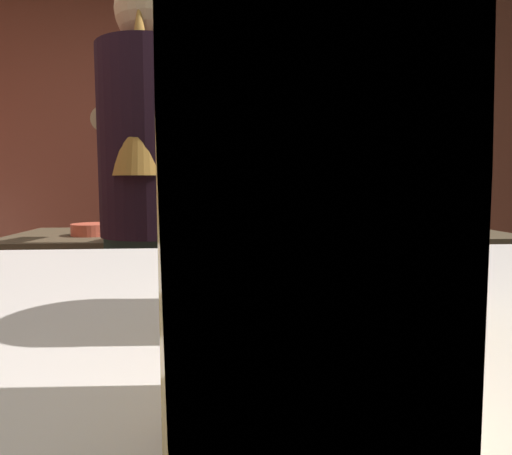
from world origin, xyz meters
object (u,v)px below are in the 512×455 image
at_px(pint_glass_near, 317,176).
at_px(pint_glass_far, 337,190).
at_px(bottle_soy, 170,167).
at_px(bottle_hot_sauce, 234,170).
at_px(bottle_vinegar, 196,169).
at_px(chefs_knife, 238,233).
at_px(bartender, 155,214).
at_px(mixing_bowl, 93,229).
at_px(knife_block, 388,208).

relative_size(pint_glass_near, pint_glass_far, 1.07).
height_order(pint_glass_near, bottle_soy, bottle_soy).
height_order(bottle_hot_sauce, bottle_vinegar, bottle_vinegar).
relative_size(bottle_hot_sauce, bottle_soy, 0.85).
bearing_deg(chefs_knife, pint_glass_near, -113.91).
distance_m(bartender, bottle_soy, 1.74).
xyz_separation_m(mixing_bowl, bottle_soy, (0.17, 1.31, 0.31)).
height_order(pint_glass_near, bottle_vinegar, bottle_vinegar).
relative_size(chefs_knife, pint_glass_near, 1.62).
height_order(knife_block, pint_glass_far, knife_block).
distance_m(mixing_bowl, pint_glass_far, 1.71).
bearing_deg(bottle_vinegar, mixing_bowl, -104.36).
xyz_separation_m(bartender, bottle_vinegar, (0.04, 1.78, 0.21)).
xyz_separation_m(mixing_bowl, pint_glass_near, (0.54, -1.72, 0.18)).
bearing_deg(pint_glass_far, pint_glass_near, -107.60).
distance_m(bartender, chefs_knife, 0.51).
distance_m(pint_glass_far, bottle_vinegar, 2.98).
height_order(mixing_bowl, pint_glass_near, pint_glass_near).
distance_m(knife_block, chefs_knife, 0.65).
relative_size(bartender, pint_glass_near, 11.79).
bearing_deg(chefs_knife, bottle_hot_sauce, 66.57).
bearing_deg(bottle_hot_sauce, chefs_knife, -91.19).
height_order(pint_glass_far, bottle_hot_sauce, bottle_hot_sauce).
xyz_separation_m(bottle_hot_sauce, bottle_vinegar, (-0.27, -0.05, 0.00)).
bearing_deg(bartender, knife_block, -55.69).
xyz_separation_m(pint_glass_far, bottle_hot_sauce, (0.04, 3.01, 0.11)).
bearing_deg(mixing_bowl, bottle_vinegar, 75.64).
bearing_deg(bottle_soy, chefs_knife, -72.31).
relative_size(knife_block, pint_glass_far, 2.05).
relative_size(chefs_knife, bottle_vinegar, 1.11).
xyz_separation_m(pint_glass_far, bottle_soy, (-0.41, 2.91, 0.13)).
bearing_deg(bottle_hot_sauce, bottle_vinegar, -170.57).
bearing_deg(bottle_soy, mixing_bowl, -97.58).
bearing_deg(pint_glass_near, bottle_vinegar, 93.63).
distance_m(pint_glass_near, pint_glass_far, 0.13).
relative_size(bartender, bottle_soy, 6.94).
relative_size(bartender, pint_glass_far, 12.59).
xyz_separation_m(knife_block, bottle_soy, (-1.06, 1.34, 0.23)).
distance_m(pint_glass_far, bottle_hot_sauce, 3.01).
relative_size(mixing_bowl, bottle_soy, 0.68).
distance_m(pint_glass_near, bottle_vinegar, 3.09).
height_order(chefs_knife, bottle_soy, bottle_soy).
bearing_deg(pint_glass_near, knife_block, 67.86).
xyz_separation_m(pint_glass_near, bottle_hot_sauce, (0.08, 3.13, 0.11)).
bearing_deg(pint_glass_far, bottle_hot_sauce, 89.21).
bearing_deg(bartender, bottle_vinegar, 10.44).
xyz_separation_m(bartender, bottle_hot_sauce, (0.31, 1.83, 0.21)).
relative_size(pint_glass_far, bottle_hot_sauce, 0.65).
bearing_deg(chefs_knife, pint_glass_far, -112.67).
bearing_deg(bartender, mixing_bowl, 48.41).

